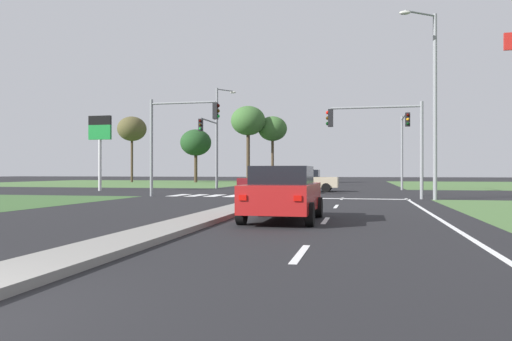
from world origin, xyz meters
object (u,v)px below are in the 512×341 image
at_px(traffic_signal_near_left, 176,130).
at_px(traffic_signal_far_right, 404,137).
at_px(pedestrian_at_median, 312,174).
at_px(treeline_fourth, 273,129).
at_px(street_lamp_second, 432,96).
at_px(treeline_third, 248,121).
at_px(car_maroon_near, 272,182).
at_px(treeline_near, 132,129).
at_px(traffic_signal_near_right, 384,131).
at_px(car_beige_second, 307,180).
at_px(street_lamp_third, 219,132).
at_px(fuel_price_totem, 100,136).
at_px(car_grey_third, 289,179).
at_px(car_red_fourth, 283,193).
at_px(treeline_second, 196,143).
at_px(traffic_signal_far_left, 211,141).

xyz_separation_m(traffic_signal_near_left, traffic_signal_far_right, (13.69, 11.26, 0.13)).
relative_size(pedestrian_at_median, treeline_fourth, 0.21).
bearing_deg(traffic_signal_near_left, street_lamp_second, -2.80).
bearing_deg(traffic_signal_far_right, treeline_third, 128.93).
bearing_deg(traffic_signal_far_right, car_maroon_near, -146.37).
bearing_deg(treeline_near, traffic_signal_near_right, -47.94).
bearing_deg(traffic_signal_near_right, car_beige_second, 120.50).
distance_m(street_lamp_third, fuel_price_totem, 11.02).
height_order(street_lamp_third, treeline_third, treeline_third).
bearing_deg(treeline_near, treeline_fourth, -5.33).
bearing_deg(street_lamp_second, car_grey_third, 116.71).
relative_size(street_lamp_third, treeline_near, 0.99).
height_order(car_red_fourth, treeline_third, treeline_third).
height_order(car_grey_third, treeline_fourth, treeline_fourth).
height_order(traffic_signal_near_left, pedestrian_at_median, traffic_signal_near_left).
height_order(car_red_fourth, pedestrian_at_median, pedestrian_at_median).
bearing_deg(car_red_fourth, street_lamp_second, 64.46).
relative_size(car_red_fourth, traffic_signal_near_right, 0.82).
relative_size(car_maroon_near, car_beige_second, 0.96).
bearing_deg(traffic_signal_near_left, car_grey_third, 79.52).
bearing_deg(pedestrian_at_median, treeline_second, -130.56).
xyz_separation_m(street_lamp_second, treeline_second, (-25.55, 37.01, 0.05)).
bearing_deg(car_red_fourth, fuel_price_totem, 131.25).
bearing_deg(treeline_third, street_lamp_third, -85.99).
bearing_deg(street_lamp_third, street_lamp_second, -45.02).
height_order(street_lamp_second, treeline_fourth, street_lamp_second).
relative_size(car_beige_second, traffic_signal_near_right, 0.88).
bearing_deg(fuel_price_totem, traffic_signal_far_left, 33.84).
height_order(car_maroon_near, pedestrian_at_median, pedestrian_at_median).
xyz_separation_m(street_lamp_third, treeline_near, (-18.55, 20.35, 2.33)).
height_order(car_beige_second, treeline_third, treeline_third).
relative_size(traffic_signal_near_right, treeline_near, 0.57).
relative_size(street_lamp_third, treeline_fourth, 1.06).
distance_m(traffic_signal_far_right, treeline_near, 42.23).
bearing_deg(treeline_third, traffic_signal_far_left, -85.41).
height_order(car_maroon_near, car_grey_third, car_maroon_near).
bearing_deg(traffic_signal_near_left, traffic_signal_near_right, 0.00).
xyz_separation_m(fuel_price_totem, treeline_second, (-2.69, 29.55, 1.21)).
xyz_separation_m(traffic_signal_far_left, traffic_signal_near_left, (1.51, -11.61, -0.09)).
height_order(car_beige_second, fuel_price_totem, fuel_price_totem).
bearing_deg(traffic_signal_near_left, treeline_near, 119.85).
bearing_deg(car_beige_second, treeline_fourth, -164.31).
distance_m(traffic_signal_near_right, fuel_price_totem, 21.59).
xyz_separation_m(traffic_signal_far_left, pedestrian_at_median, (7.69, 6.16, -2.79)).
bearing_deg(car_red_fourth, car_maroon_near, 101.45).
height_order(car_beige_second, treeline_second, treeline_second).
distance_m(traffic_signal_far_left, treeline_third, 20.90).
relative_size(car_red_fourth, fuel_price_totem, 0.74).
distance_m(treeline_second, treeline_third, 9.56).
relative_size(car_grey_third, car_red_fourth, 1.05).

